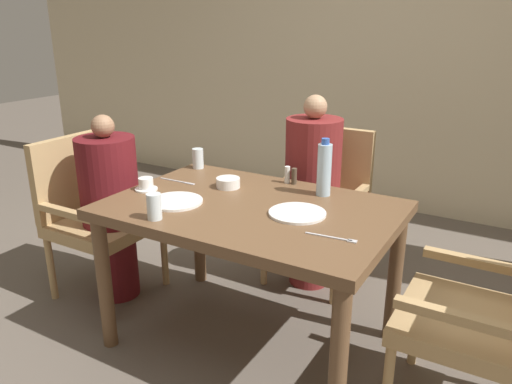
% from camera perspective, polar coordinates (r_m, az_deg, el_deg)
% --- Properties ---
extents(ground_plane, '(16.00, 16.00, 0.00)m').
position_cam_1_polar(ground_plane, '(2.63, -0.50, -16.52)').
color(ground_plane, '#60564C').
extents(wall_back, '(8.00, 0.06, 2.80)m').
position_cam_1_polar(wall_back, '(4.22, 15.77, 16.64)').
color(wall_back, beige).
rests_on(wall_back, ground_plane).
extents(dining_table, '(1.31, 0.88, 0.73)m').
position_cam_1_polar(dining_table, '(2.32, -0.54, -3.66)').
color(dining_table, brown).
rests_on(dining_table, ground_plane).
extents(chair_left_side, '(0.52, 0.52, 0.91)m').
position_cam_1_polar(chair_left_side, '(3.00, -18.05, -1.94)').
color(chair_left_side, tan).
rests_on(chair_left_side, ground_plane).
extents(diner_in_left_chair, '(0.32, 0.32, 1.06)m').
position_cam_1_polar(diner_in_left_chair, '(2.89, -16.25, -1.64)').
color(diner_in_left_chair, '#5B1419').
rests_on(diner_in_left_chair, ground_plane).
extents(chair_far_side, '(0.52, 0.52, 0.91)m').
position_cam_1_polar(chair_far_side, '(3.07, 7.44, -0.69)').
color(chair_far_side, tan).
rests_on(chair_far_side, ground_plane).
extents(diner_in_far_chair, '(0.32, 0.32, 1.15)m').
position_cam_1_polar(diner_in_far_chair, '(2.92, 6.42, 0.10)').
color(diner_in_far_chair, maroon).
rests_on(diner_in_far_chair, ground_plane).
extents(chair_right_side, '(0.52, 0.52, 0.91)m').
position_cam_1_polar(chair_right_side, '(2.11, 25.47, -12.21)').
color(chair_right_side, tan).
rests_on(chair_right_side, ground_plane).
extents(plate_main_left, '(0.25, 0.25, 0.01)m').
position_cam_1_polar(plate_main_left, '(2.34, -9.16, -1.06)').
color(plate_main_left, white).
rests_on(plate_main_left, dining_table).
extents(plate_main_right, '(0.25, 0.25, 0.01)m').
position_cam_1_polar(plate_main_right, '(2.18, 4.75, -2.43)').
color(plate_main_right, white).
rests_on(plate_main_right, dining_table).
extents(teacup_with_saucer, '(0.11, 0.11, 0.06)m').
position_cam_1_polar(teacup_with_saucer, '(2.54, -12.46, 0.82)').
color(teacup_with_saucer, white).
rests_on(teacup_with_saucer, dining_table).
extents(bowl_small, '(0.12, 0.12, 0.05)m').
position_cam_1_polar(bowl_small, '(2.52, -3.20, 1.07)').
color(bowl_small, white).
rests_on(bowl_small, dining_table).
extents(water_bottle, '(0.07, 0.07, 0.28)m').
position_cam_1_polar(water_bottle, '(2.40, 7.80, 2.61)').
color(water_bottle, silver).
rests_on(water_bottle, dining_table).
extents(glass_tall_near, '(0.06, 0.06, 0.11)m').
position_cam_1_polar(glass_tall_near, '(2.15, -11.56, -1.64)').
color(glass_tall_near, silver).
rests_on(glass_tall_near, dining_table).
extents(glass_tall_mid, '(0.06, 0.06, 0.11)m').
position_cam_1_polar(glass_tall_mid, '(2.86, -6.65, 3.83)').
color(glass_tall_mid, silver).
rests_on(glass_tall_mid, dining_table).
extents(salt_shaker, '(0.03, 0.03, 0.09)m').
position_cam_1_polar(salt_shaker, '(2.59, 3.60, 1.99)').
color(salt_shaker, white).
rests_on(salt_shaker, dining_table).
extents(pepper_shaker, '(0.03, 0.03, 0.08)m').
position_cam_1_polar(pepper_shaker, '(2.57, 4.38, 1.81)').
color(pepper_shaker, '#4C3D2D').
rests_on(pepper_shaker, dining_table).
extents(fork_beside_plate, '(0.21, 0.03, 0.00)m').
position_cam_1_polar(fork_beside_plate, '(1.96, 9.15, -5.24)').
color(fork_beside_plate, silver).
rests_on(fork_beside_plate, dining_table).
extents(knife_beside_plate, '(0.22, 0.02, 0.00)m').
position_cam_1_polar(knife_beside_plate, '(2.64, -8.79, 1.19)').
color(knife_beside_plate, silver).
rests_on(knife_beside_plate, dining_table).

